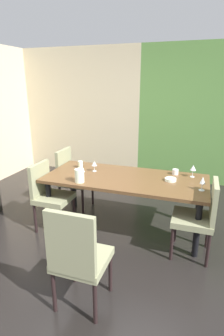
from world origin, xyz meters
name	(u,v)px	position (x,y,z in m)	size (l,w,h in m)	color
ground_plane	(90,246)	(0.00, 0.00, -0.01)	(5.47, 5.48, 0.02)	black
back_panel_interior	(79,112)	(-1.38, 2.69, 1.30)	(2.70, 0.10, 2.61)	beige
garden_window_panel	(213,117)	(1.35, 2.69, 1.30)	(2.77, 0.10, 2.61)	#588941
dining_table	(125,183)	(0.28, 0.56, 0.66)	(2.09, 0.93, 0.73)	brown
chair_left_far	(71,176)	(-0.68, 0.89, 0.52)	(0.44, 0.44, 0.94)	gray
chair_left_near	(49,193)	(-0.68, 0.23, 0.51)	(0.44, 0.44, 0.91)	gray
chair_right_near	(200,215)	(1.25, 0.23, 0.51)	(0.44, 0.44, 0.92)	gray
chair_head_near	(78,256)	(0.30, -0.89, 0.54)	(0.44, 0.44, 0.99)	gray
wine_glass_south	(94,164)	(-0.19, 0.66, 0.84)	(0.07, 0.07, 0.15)	silver
wine_glass_right	(203,181)	(1.24, 0.42, 0.85)	(0.07, 0.07, 0.16)	silver
wine_glass_front	(193,168)	(1.11, 0.85, 0.85)	(0.08, 0.08, 0.16)	silver
serving_bowl_rear	(171,179)	(0.86, 0.62, 0.75)	(0.14, 0.14, 0.04)	white
cup_near_window	(175,172)	(0.89, 0.88, 0.77)	(0.08, 0.08, 0.07)	white
cup_near_shelf	(80,164)	(-0.44, 0.74, 0.78)	(0.07, 0.07, 0.10)	#E6EFC6
pitcher_east	(80,175)	(-0.20, 0.21, 0.82)	(0.13, 0.12, 0.17)	white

